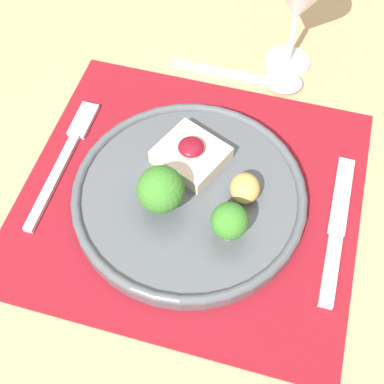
% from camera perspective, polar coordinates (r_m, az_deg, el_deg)
% --- Properties ---
extents(ground_plane, '(8.00, 8.00, 0.00)m').
position_cam_1_polar(ground_plane, '(1.35, -0.05, -17.64)').
color(ground_plane, brown).
extents(dining_table, '(1.37, 1.03, 0.75)m').
position_cam_1_polar(dining_table, '(0.74, -0.09, -4.10)').
color(dining_table, tan).
rests_on(dining_table, ground_plane).
extents(placemat, '(0.41, 0.38, 0.00)m').
position_cam_1_polar(placemat, '(0.66, -0.10, -0.35)').
color(placemat, maroon).
rests_on(placemat, dining_table).
extents(dinner_plate, '(0.28, 0.28, 0.08)m').
position_cam_1_polar(dinner_plate, '(0.64, -0.00, -0.22)').
color(dinner_plate, '#4C5156').
rests_on(dinner_plate, placemat).
extents(fork, '(0.02, 0.20, 0.01)m').
position_cam_1_polar(fork, '(0.71, -13.20, 4.05)').
color(fork, silver).
rests_on(fork, placemat).
extents(knife, '(0.02, 0.20, 0.01)m').
position_cam_1_polar(knife, '(0.65, 15.05, -4.68)').
color(knife, silver).
rests_on(knife, placemat).
extents(spoon, '(0.19, 0.05, 0.02)m').
position_cam_1_polar(spoon, '(0.78, 8.39, 11.75)').
color(spoon, silver).
rests_on(spoon, dining_table).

